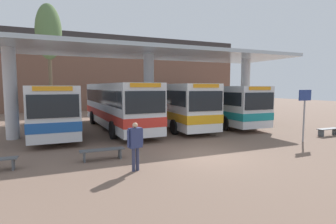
# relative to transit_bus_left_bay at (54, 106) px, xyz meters

# --- Properties ---
(ground_plane) EXTENTS (100.00, 100.00, 0.00)m
(ground_plane) POSITION_rel_transit_bus_left_bay_xyz_m (6.25, -9.64, -1.76)
(ground_plane) COLOR #755B4C
(townhouse_backdrop) EXTENTS (40.00, 0.58, 10.00)m
(townhouse_backdrop) POSITION_rel_transit_bus_left_bay_xyz_m (6.25, 15.98, 4.07)
(townhouse_backdrop) COLOR brown
(townhouse_backdrop) RESTS_ON ground_plane
(station_canopy) EXTENTS (22.04, 6.77, 5.61)m
(station_canopy) POSITION_rel_transit_bus_left_bay_xyz_m (6.25, -1.93, 3.19)
(station_canopy) COLOR silver
(station_canopy) RESTS_ON ground_plane
(transit_bus_left_bay) EXTENTS (2.87, 11.93, 3.15)m
(transit_bus_left_bay) POSITION_rel_transit_bus_left_bay_xyz_m (0.00, 0.00, 0.00)
(transit_bus_left_bay) COLOR silver
(transit_bus_left_bay) RESTS_ON ground_plane
(transit_bus_center_bay) EXTENTS (3.07, 12.13, 3.32)m
(transit_bus_center_bay) POSITION_rel_transit_bus_left_bay_xyz_m (4.26, -0.52, 0.10)
(transit_bus_center_bay) COLOR silver
(transit_bus_center_bay) RESTS_ON ground_plane
(transit_bus_right_bay) EXTENTS (2.97, 10.52, 3.29)m
(transit_bus_right_bay) POSITION_rel_transit_bus_left_bay_xyz_m (8.53, -1.10, 0.07)
(transit_bus_right_bay) COLOR white
(transit_bus_right_bay) RESTS_ON ground_plane
(transit_bus_far_right_bay) EXTENTS (2.91, 11.11, 3.14)m
(transit_bus_far_right_bay) POSITION_rel_transit_bus_left_bay_xyz_m (12.41, -0.87, 0.00)
(transit_bus_far_right_bay) COLOR silver
(transit_bus_far_right_bay) RESTS_ON ground_plane
(waiting_bench_mid_platform) EXTENTS (1.85, 0.44, 0.46)m
(waiting_bench_mid_platform) POSITION_rel_transit_bus_left_bay_xyz_m (1.88, -8.55, -1.41)
(waiting_bench_mid_platform) COLOR #4C5156
(waiting_bench_mid_platform) RESTS_ON ground_plane
(waiting_bench_far_platform) EXTENTS (1.67, 0.44, 0.46)m
(waiting_bench_far_platform) POSITION_rel_transit_bus_left_bay_xyz_m (15.98, -8.55, -1.42)
(waiting_bench_far_platform) COLOR #4C5156
(waiting_bench_far_platform) RESTS_ON ground_plane
(info_sign_platform) EXTENTS (0.90, 0.09, 2.93)m
(info_sign_platform) POSITION_rel_transit_bus_left_bay_xyz_m (12.93, -9.22, 0.33)
(info_sign_platform) COLOR gray
(info_sign_platform) RESTS_ON ground_plane
(pedestrian_waiting) EXTENTS (0.66, 0.37, 1.80)m
(pedestrian_waiting) POSITION_rel_transit_bus_left_bay_xyz_m (2.77, -10.51, -0.66)
(pedestrian_waiting) COLOR #333856
(pedestrian_waiting) RESTS_ON ground_plane
(poplar_tree_behind_left) EXTENTS (2.29, 2.29, 10.64)m
(poplar_tree_behind_left) POSITION_rel_transit_bus_left_bay_xyz_m (-0.25, 7.23, 6.25)
(poplar_tree_behind_left) COLOR brown
(poplar_tree_behind_left) RESTS_ON ground_plane
(parked_car_street) EXTENTS (4.67, 2.32, 2.10)m
(parked_car_street) POSITION_rel_transit_bus_left_bay_xyz_m (16.38, 12.96, -0.74)
(parked_car_street) COLOR black
(parked_car_street) RESTS_ON ground_plane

